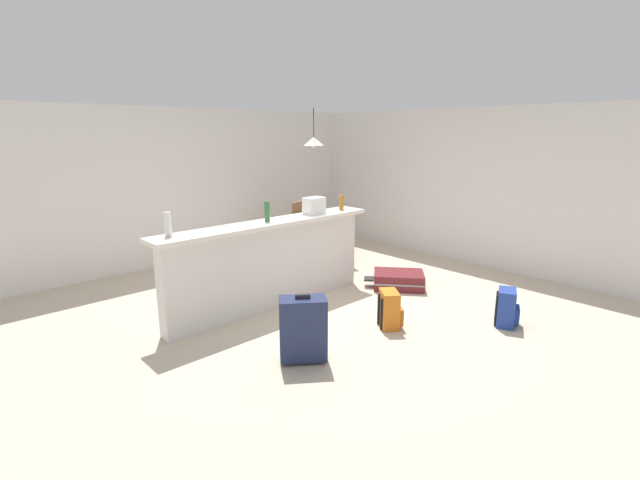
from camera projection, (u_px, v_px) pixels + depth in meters
The scene contains 17 objects.
ground_plane at pixel (325, 306), 5.70m from camera, with size 13.00×13.00×0.05m, color beige.
wall_back at pixel (200, 185), 7.57m from camera, with size 6.60×0.10×2.50m, color silver.
wall_right at pixel (443, 185), 7.63m from camera, with size 0.10×6.00×2.50m, color silver.
partition_half_wall at pixel (271, 267), 5.51m from camera, with size 2.80×0.20×1.03m, color silver.
bar_countertop at pixel (270, 224), 5.38m from camera, with size 2.96×0.40×0.05m, color white.
bottle_white at pixel (168, 224), 4.58m from camera, with size 0.07×0.07×0.25m, color silver.
bottle_green at pixel (267, 212), 5.33m from camera, with size 0.06×0.06×0.24m, color #2D6B38.
bottle_amber at pixel (341, 203), 6.13m from camera, with size 0.07×0.07×0.20m, color #9E661E.
grocery_bag at pixel (314, 206), 5.82m from camera, with size 0.26×0.18×0.22m, color silver.
dining_table at pixel (311, 221), 7.65m from camera, with size 1.10×0.80×0.74m.
dining_chair_near_partition at pixel (337, 234), 7.26m from camera, with size 0.48×0.48×0.93m.
dining_chair_far_side at pixel (295, 224), 8.07m from camera, with size 0.48×0.48×0.93m.
pendant_lamp at pixel (314, 141), 7.33m from camera, with size 0.34×0.34×0.64m.
suitcase_flat_maroon at pixel (398, 280), 6.28m from camera, with size 0.82×0.85×0.22m.
suitcase_upright_navy at pixel (303, 328), 4.22m from camera, with size 0.50×0.45×0.67m.
backpack_orange at pixel (390, 310), 4.99m from camera, with size 0.33×0.34×0.42m.
backpack_blue at pixel (507, 308), 5.03m from camera, with size 0.33×0.32×0.42m.
Camera 1 is at (-3.69, -3.86, 2.13)m, focal length 25.26 mm.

